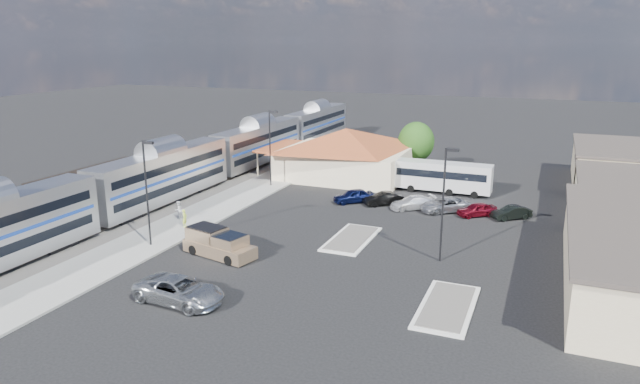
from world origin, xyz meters
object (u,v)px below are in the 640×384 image
at_px(station_depot, 345,153).
at_px(coach_bus, 442,175).
at_px(pickup_truck, 220,244).
at_px(suv, 179,290).

height_order(station_depot, coach_bus, station_depot).
distance_m(station_depot, pickup_truck, 29.72).
distance_m(station_depot, suv, 37.99).
bearing_deg(suv, pickup_truck, 17.95).
xyz_separation_m(suv, coach_bus, (10.62, 34.72, 1.15)).
bearing_deg(coach_bus, suv, 163.45).
bearing_deg(suv, station_depot, 7.06).
bearing_deg(coach_bus, station_depot, 76.61).
distance_m(suv, coach_bus, 36.32).
bearing_deg(station_depot, pickup_truck, -89.87).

